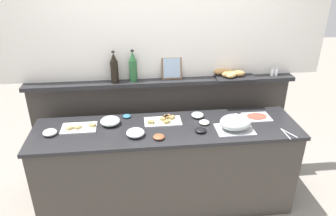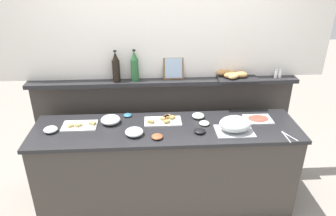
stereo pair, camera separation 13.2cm
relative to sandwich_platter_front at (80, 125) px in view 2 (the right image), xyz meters
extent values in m
plane|color=gray|center=(0.80, 0.53, -0.91)|extent=(12.00, 12.00, 0.00)
cube|color=#3D3833|center=(0.80, -0.07, -0.48)|extent=(2.44, 0.59, 0.87)
cube|color=#232326|center=(0.80, -0.07, -0.03)|extent=(2.48, 0.63, 0.03)
cube|color=#3D3833|center=(0.80, 0.42, -0.33)|extent=(2.72, 0.08, 1.17)
cube|color=#232326|center=(0.80, 0.37, 0.28)|extent=(2.72, 0.22, 0.04)
cube|color=white|center=(0.80, 0.44, 0.99)|extent=(3.32, 0.08, 1.39)
cube|color=white|center=(0.00, 0.00, 0.00)|extent=(0.32, 0.20, 0.01)
cube|color=tan|center=(-0.01, -0.02, 0.01)|extent=(0.07, 0.07, 0.01)
cube|color=#66994C|center=(-0.01, -0.02, 0.01)|extent=(0.07, 0.07, 0.01)
cube|color=tan|center=(-0.01, -0.02, 0.02)|extent=(0.07, 0.07, 0.01)
cube|color=tan|center=(0.12, 0.01, 0.01)|extent=(0.07, 0.06, 0.01)
cube|color=#66994C|center=(0.12, 0.01, 0.01)|extent=(0.07, 0.06, 0.01)
cube|color=tan|center=(0.12, 0.01, 0.02)|extent=(0.07, 0.06, 0.01)
cube|color=tan|center=(-0.08, -0.02, 0.01)|extent=(0.07, 0.07, 0.01)
cube|color=#66994C|center=(-0.08, -0.02, 0.01)|extent=(0.07, 0.07, 0.01)
cube|color=tan|center=(-0.08, -0.02, 0.02)|extent=(0.07, 0.07, 0.01)
cube|color=silver|center=(0.78, 0.04, 0.00)|extent=(0.35, 0.19, 0.01)
cube|color=#AD7A47|center=(0.78, 0.06, 0.01)|extent=(0.07, 0.07, 0.01)
cube|color=#66994C|center=(0.78, 0.06, 0.01)|extent=(0.07, 0.07, 0.01)
cube|color=#AD7A47|center=(0.78, 0.06, 0.02)|extent=(0.07, 0.07, 0.01)
cube|color=#AD7A47|center=(0.83, 0.10, 0.01)|extent=(0.06, 0.05, 0.01)
cube|color=#66994C|center=(0.83, 0.10, 0.01)|extent=(0.06, 0.05, 0.01)
cube|color=#AD7A47|center=(0.83, 0.10, 0.02)|extent=(0.06, 0.05, 0.01)
cube|color=#AD7A47|center=(0.81, 0.00, 0.01)|extent=(0.07, 0.06, 0.01)
cube|color=#66994C|center=(0.81, 0.00, 0.01)|extent=(0.07, 0.06, 0.01)
cube|color=#AD7A47|center=(0.81, 0.00, 0.02)|extent=(0.07, 0.06, 0.01)
cube|color=#AD7A47|center=(0.82, 0.09, 0.01)|extent=(0.07, 0.07, 0.01)
cube|color=#66994C|center=(0.82, 0.09, 0.01)|extent=(0.07, 0.07, 0.01)
cube|color=#AD7A47|center=(0.82, 0.09, 0.02)|extent=(0.07, 0.07, 0.01)
cube|color=#AD7A47|center=(0.87, 0.08, 0.01)|extent=(0.07, 0.07, 0.01)
cube|color=#66994C|center=(0.87, 0.08, 0.01)|extent=(0.07, 0.07, 0.01)
cube|color=#AD7A47|center=(0.87, 0.08, 0.02)|extent=(0.07, 0.07, 0.01)
cube|color=#AD7A47|center=(0.66, 0.01, 0.01)|extent=(0.07, 0.06, 0.01)
cube|color=#66994C|center=(0.66, 0.01, 0.01)|extent=(0.07, 0.06, 0.01)
cube|color=#AD7A47|center=(0.66, 0.01, 0.02)|extent=(0.07, 0.06, 0.01)
cube|color=silver|center=(1.70, 0.03, 0.00)|extent=(0.26, 0.20, 0.01)
ellipsoid|color=#B24738|center=(1.70, 0.03, 0.01)|extent=(0.20, 0.14, 0.01)
cube|color=#B7BABF|center=(1.41, -0.19, 0.00)|extent=(0.34, 0.24, 0.01)
ellipsoid|color=silver|center=(1.41, -0.19, 0.07)|extent=(0.28, 0.23, 0.14)
sphere|color=#B7BABF|center=(1.41, -0.19, 0.15)|extent=(0.02, 0.02, 0.02)
ellipsoid|color=silver|center=(1.13, 0.10, 0.02)|extent=(0.12, 0.12, 0.05)
ellipsoid|color=#E5CC66|center=(1.13, 0.10, 0.01)|extent=(0.09, 0.09, 0.03)
ellipsoid|color=silver|center=(-0.24, -0.09, 0.02)|extent=(0.12, 0.12, 0.05)
ellipsoid|color=#E5CC66|center=(-0.24, -0.09, 0.01)|extent=(0.10, 0.10, 0.03)
ellipsoid|color=silver|center=(0.28, 0.04, 0.03)|extent=(0.19, 0.19, 0.07)
ellipsoid|color=#599959|center=(0.28, 0.04, 0.01)|extent=(0.14, 0.14, 0.04)
ellipsoid|color=silver|center=(0.51, -0.19, 0.02)|extent=(0.16, 0.16, 0.07)
ellipsoid|color=#F28C4C|center=(0.51, -0.19, 0.01)|extent=(0.13, 0.13, 0.04)
ellipsoid|color=teal|center=(0.44, 0.17, 0.01)|extent=(0.08, 0.08, 0.03)
ellipsoid|color=silver|center=(1.16, -0.04, 0.01)|extent=(0.10, 0.10, 0.03)
ellipsoid|color=black|center=(1.10, -0.18, 0.01)|extent=(0.10, 0.10, 0.04)
ellipsoid|color=brown|center=(0.71, -0.26, 0.01)|extent=(0.10, 0.10, 0.04)
cylinder|color=#B7BABF|center=(1.88, -0.31, 0.00)|extent=(0.09, 0.17, 0.01)
cylinder|color=#B7BABF|center=(1.85, -0.31, 0.00)|extent=(0.02, 0.18, 0.01)
sphere|color=#B7BABF|center=(1.84, -0.22, 0.00)|extent=(0.01, 0.01, 0.01)
cylinder|color=black|center=(0.34, 0.33, 0.41)|extent=(0.08, 0.08, 0.22)
cone|color=black|center=(0.34, 0.33, 0.56)|extent=(0.06, 0.06, 0.08)
cylinder|color=black|center=(0.34, 0.33, 0.61)|extent=(0.03, 0.03, 0.02)
cylinder|color=#23562D|center=(0.52, 0.35, 0.41)|extent=(0.08, 0.08, 0.22)
cone|color=#23562D|center=(0.52, 0.35, 0.56)|extent=(0.06, 0.06, 0.08)
cylinder|color=black|center=(0.52, 0.35, 0.61)|extent=(0.03, 0.03, 0.02)
cylinder|color=white|center=(1.94, 0.34, 0.34)|extent=(0.03, 0.03, 0.08)
cylinder|color=#B7BABF|center=(1.94, 0.34, 0.38)|extent=(0.03, 0.03, 0.01)
cylinder|color=white|center=(1.99, 0.34, 0.34)|extent=(0.03, 0.03, 0.08)
cylinder|color=#B7BABF|center=(1.99, 0.34, 0.38)|extent=(0.03, 0.03, 0.01)
cube|color=black|center=(1.54, 0.34, 0.31)|extent=(0.40, 0.26, 0.02)
ellipsoid|color=#B7844C|center=(1.57, 0.33, 0.35)|extent=(0.15, 0.12, 0.06)
ellipsoid|color=#AD7A47|center=(1.46, 0.31, 0.35)|extent=(0.13, 0.09, 0.06)
ellipsoid|color=#AD7A47|center=(1.45, 0.38, 0.35)|extent=(0.16, 0.18, 0.06)
ellipsoid|color=#B7844C|center=(1.50, 0.33, 0.34)|extent=(0.14, 0.13, 0.06)
ellipsoid|color=tan|center=(1.50, 0.30, 0.34)|extent=(0.16, 0.14, 0.05)
ellipsoid|color=tan|center=(1.47, 0.39, 0.34)|extent=(0.15, 0.13, 0.06)
ellipsoid|color=tan|center=(1.47, 0.40, 0.35)|extent=(0.13, 0.09, 0.06)
ellipsoid|color=#B7844C|center=(1.40, 0.40, 0.35)|extent=(0.12, 0.09, 0.06)
ellipsoid|color=tan|center=(1.42, 0.42, 0.35)|extent=(0.15, 0.15, 0.06)
cube|color=brown|center=(0.90, 0.38, 0.41)|extent=(0.20, 0.07, 0.22)
cube|color=#99B2CC|center=(0.90, 0.38, 0.41)|extent=(0.17, 0.05, 0.19)
camera|label=1|loc=(0.53, -2.64, 1.46)|focal=34.20mm
camera|label=2|loc=(0.66, -2.65, 1.46)|focal=34.20mm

